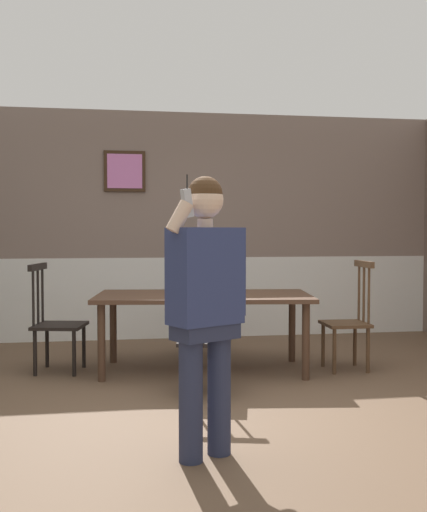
# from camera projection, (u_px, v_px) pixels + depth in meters

# --- Properties ---
(ground_plane) EXTENTS (7.38, 7.38, 0.00)m
(ground_plane) POSITION_uv_depth(u_px,v_px,m) (217.00, 406.00, 4.68)
(ground_plane) COLOR brown
(room_back_partition) EXTENTS (6.71, 0.17, 2.80)m
(room_back_partition) POSITION_uv_depth(u_px,v_px,m) (175.00, 230.00, 7.67)
(room_back_partition) COLOR gray
(room_back_partition) RESTS_ON ground_plane
(dining_table) EXTENTS (2.13, 1.24, 0.73)m
(dining_table) POSITION_uv_depth(u_px,v_px,m) (203.00, 302.00, 5.85)
(dining_table) COLOR #4C3323
(dining_table) RESTS_ON ground_plane
(chair_near_window) EXTENTS (0.42, 0.42, 1.05)m
(chair_near_window) POSITION_uv_depth(u_px,v_px,m) (349.00, 320.00, 5.91)
(chair_near_window) COLOR #513823
(chair_near_window) RESTS_ON ground_plane
(chair_by_doorway) EXTENTS (0.51, 0.51, 0.91)m
(chair_by_doorway) POSITION_uv_depth(u_px,v_px,m) (205.00, 340.00, 4.98)
(chair_by_doorway) COLOR black
(chair_by_doorway) RESTS_ON ground_plane
(chair_at_table_head) EXTENTS (0.53, 0.53, 1.03)m
(chair_at_table_head) POSITION_uv_depth(u_px,v_px,m) (56.00, 322.00, 5.82)
(chair_at_table_head) COLOR black
(chair_at_table_head) RESTS_ON ground_plane
(chair_opposite_corner) EXTENTS (0.41, 0.41, 0.97)m
(chair_opposite_corner) POSITION_uv_depth(u_px,v_px,m) (202.00, 310.00, 6.74)
(chair_opposite_corner) COLOR #2D2319
(chair_opposite_corner) RESTS_ON ground_plane
(person_figure) EXTENTS (0.51, 0.40, 1.65)m
(person_figure) POSITION_uv_depth(u_px,v_px,m) (206.00, 297.00, 3.59)
(person_figure) COLOR #282E49
(person_figure) RESTS_ON ground_plane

